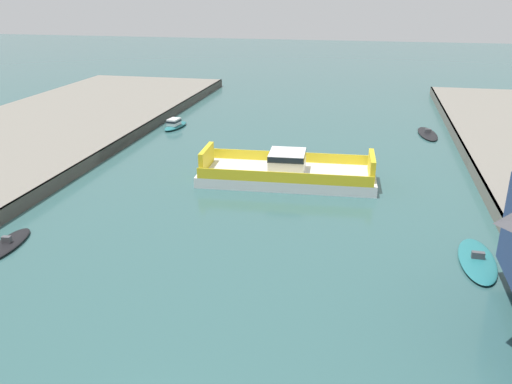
% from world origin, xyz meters
% --- Properties ---
extents(chain_ferry, '(18.78, 8.13, 3.30)m').
position_xyz_m(chain_ferry, '(1.46, 35.31, 1.03)').
color(chain_ferry, silver).
rests_on(chain_ferry, ground).
extents(moored_boat_near_left, '(2.84, 7.52, 0.88)m').
position_xyz_m(moored_boat_near_left, '(18.16, 20.69, 0.20)').
color(moored_boat_near_left, '#237075').
rests_on(moored_boat_near_left, ground).
extents(moored_boat_near_right, '(3.10, 7.76, 0.85)m').
position_xyz_m(moored_boat_near_right, '(17.78, 58.19, 0.19)').
color(moored_boat_near_right, black).
rests_on(moored_boat_near_right, ground).
extents(moored_boat_mid_left, '(2.56, 6.14, 0.87)m').
position_xyz_m(moored_boat_mid_left, '(-17.90, 15.69, 0.20)').
color(moored_boat_mid_left, black).
rests_on(moored_boat_mid_left, ground).
extents(moored_boat_far_left, '(2.67, 6.01, 1.45)m').
position_xyz_m(moored_boat_far_left, '(-18.17, 54.52, 0.53)').
color(moored_boat_far_left, '#237075').
rests_on(moored_boat_far_left, ground).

